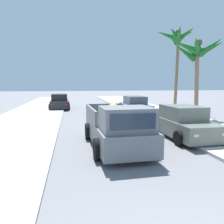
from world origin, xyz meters
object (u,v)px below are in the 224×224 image
(car_left_mid, at_px, (60,102))
(palm_tree_left_back, at_px, (197,51))
(palm_tree_left_mid, at_px, (177,40))
(car_right_near, at_px, (183,123))
(car_left_far, at_px, (135,106))
(pickup_truck, at_px, (117,128))

(car_left_mid, height_order, palm_tree_left_back, palm_tree_left_back)
(palm_tree_left_mid, bearing_deg, car_right_near, -114.31)
(car_left_far, bearing_deg, palm_tree_left_mid, 22.54)
(palm_tree_left_mid, bearing_deg, car_left_mid, 161.69)
(pickup_truck, distance_m, palm_tree_left_back, 10.82)
(pickup_truck, height_order, car_right_near, pickup_truck)
(car_right_near, height_order, palm_tree_left_back, palm_tree_left_back)
(pickup_truck, bearing_deg, car_left_far, 69.49)
(car_left_far, xyz_separation_m, palm_tree_left_mid, (4.54, 1.88, 5.91))
(car_right_near, bearing_deg, car_left_far, 89.75)
(pickup_truck, bearing_deg, car_left_mid, 101.17)
(car_left_far, bearing_deg, pickup_truck, -110.51)
(car_right_near, xyz_separation_m, car_left_far, (0.04, 8.25, 0.00))
(car_left_mid, distance_m, car_left_far, 8.48)
(car_left_mid, bearing_deg, palm_tree_left_mid, -18.31)
(pickup_truck, distance_m, car_left_far, 9.99)
(palm_tree_left_back, bearing_deg, car_right_near, -125.04)
(palm_tree_left_mid, distance_m, palm_tree_left_back, 4.86)
(pickup_truck, relative_size, car_right_near, 1.23)
(car_right_near, height_order, car_left_mid, same)
(car_left_far, distance_m, palm_tree_left_mid, 7.68)
(car_right_near, distance_m, car_left_far, 8.25)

